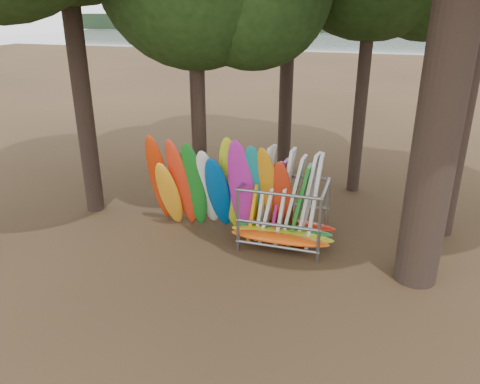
% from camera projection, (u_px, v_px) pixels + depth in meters
% --- Properties ---
extents(ground, '(120.00, 120.00, 0.00)m').
position_uv_depth(ground, '(230.00, 261.00, 12.62)').
color(ground, '#47331E').
rests_on(ground, ground).
extents(lake, '(160.00, 160.00, 0.00)m').
position_uv_depth(lake, '(366.00, 53.00, 65.71)').
color(lake, gray).
rests_on(lake, ground).
extents(far_shore, '(160.00, 4.00, 4.00)m').
position_uv_depth(far_shore, '(380.00, 25.00, 109.21)').
color(far_shore, black).
rests_on(far_shore, ground).
extents(kayak_row, '(4.48, 1.75, 3.26)m').
position_uv_depth(kayak_row, '(220.00, 189.00, 13.57)').
color(kayak_row, red).
rests_on(kayak_row, ground).
extents(storage_rack, '(2.97, 1.55, 2.84)m').
position_uv_depth(storage_rack, '(284.00, 215.00, 13.17)').
color(storage_rack, slate).
rests_on(storage_rack, ground).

